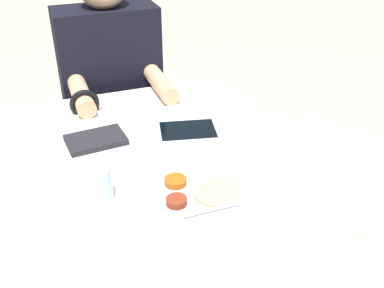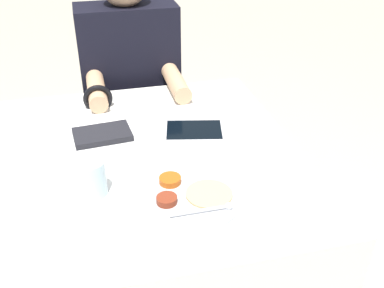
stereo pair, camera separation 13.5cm
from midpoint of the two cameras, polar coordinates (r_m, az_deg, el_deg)
The scene contains 6 objects.
dining_table at distance 1.63m, azimuth -5.04°, elevation -12.57°, with size 1.09×1.03×0.73m.
thali_tray at distance 1.22m, azimuth 2.82°, elevation -6.61°, with size 0.29×0.29×0.03m.
red_notebook at distance 1.52m, azimuth -8.85°, elevation 1.09°, with size 0.20×0.14×0.02m.
tablet_device at distance 1.53m, azimuth 2.78°, elevation 1.65°, with size 0.23×0.19×0.01m.
person_diner at distance 2.08m, azimuth -5.70°, elevation 4.77°, with size 0.42×0.48×1.22m.
drinking_glass at distance 1.23m, azimuth -9.52°, elevation -4.38°, with size 0.08×0.08×0.10m.
Camera 2 is at (-0.08, -1.20, 1.48)m, focal length 42.00 mm.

